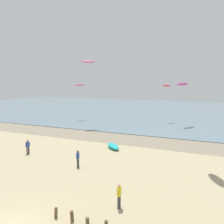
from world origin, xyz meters
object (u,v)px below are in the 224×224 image
(kite_aloft_5, at_px, (88,62))
(kite_aloft_6, at_px, (80,85))
(person_mid_beach, at_px, (119,195))
(person_far_down_beach, at_px, (78,158))
(kite_aloft_7, at_px, (182,84))
(kite_aloft_3, at_px, (166,86))
(grounded_kite, at_px, (113,146))
(person_by_waterline, at_px, (28,146))

(kite_aloft_5, distance_m, kite_aloft_6, 9.58)
(kite_aloft_6, bearing_deg, person_mid_beach, 62.22)
(person_far_down_beach, bearing_deg, kite_aloft_6, 121.39)
(kite_aloft_7, bearing_deg, kite_aloft_3, -106.82)
(kite_aloft_5, bearing_deg, kite_aloft_7, -4.16)
(kite_aloft_6, bearing_deg, kite_aloft_3, 131.72)
(kite_aloft_5, xyz_separation_m, kite_aloft_7, (16.12, 7.90, -4.14))
(person_mid_beach, bearing_deg, kite_aloft_7, 91.66)
(kite_aloft_7, bearing_deg, kite_aloft_5, -39.96)
(grounded_kite, xyz_separation_m, kite_aloft_7, (5.37, 20.43, 7.73))
(person_far_down_beach, xyz_separation_m, kite_aloft_3, (2.10, 31.27, 6.74))
(kite_aloft_7, bearing_deg, person_far_down_beach, 12.18)
(person_by_waterline, relative_size, person_far_down_beach, 1.00)
(grounded_kite, distance_m, kite_aloft_6, 26.09)
(person_mid_beach, relative_size, kite_aloft_7, 0.49)
(person_by_waterline, bearing_deg, person_far_down_beach, -9.69)
(kite_aloft_6, bearing_deg, kite_aloft_5, 69.65)
(grounded_kite, bearing_deg, person_mid_beach, -17.56)
(person_mid_beach, xyz_separation_m, person_far_down_beach, (-6.82, 5.61, 0.00))
(person_mid_beach, distance_m, grounded_kite, 14.69)
(kite_aloft_3, bearing_deg, person_mid_beach, 43.96)
(grounded_kite, distance_m, kite_aloft_5, 20.34)
(person_far_down_beach, distance_m, kite_aloft_7, 29.52)
(person_by_waterline, relative_size, kite_aloft_5, 0.66)
(kite_aloft_3, height_order, kite_aloft_6, kite_aloft_6)
(person_by_waterline, height_order, person_far_down_beach, same)
(grounded_kite, xyz_separation_m, kite_aloft_6, (-16.55, 18.74, 7.46))
(person_mid_beach, height_order, kite_aloft_3, kite_aloft_3)
(kite_aloft_5, relative_size, kite_aloft_6, 1.00)
(grounded_kite, bearing_deg, person_far_down_beach, -46.70)
(person_by_waterline, bearing_deg, kite_aloft_3, 71.73)
(person_by_waterline, height_order, kite_aloft_6, kite_aloft_6)
(person_by_waterline, height_order, kite_aloft_5, kite_aloft_5)
(person_mid_beach, relative_size, kite_aloft_6, 0.66)
(kite_aloft_6, relative_size, kite_aloft_7, 0.73)
(person_mid_beach, distance_m, kite_aloft_6, 39.92)
(grounded_kite, height_order, kite_aloft_3, kite_aloft_3)
(kite_aloft_5, xyz_separation_m, kite_aloft_6, (-5.80, 6.21, -4.42))
(person_far_down_beach, height_order, kite_aloft_7, kite_aloft_7)
(person_by_waterline, bearing_deg, grounded_kite, 37.32)
(grounded_kite, distance_m, kite_aloft_7, 22.50)
(grounded_kite, bearing_deg, kite_aloft_5, 177.43)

